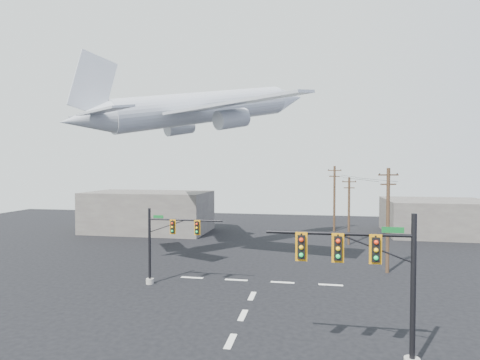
% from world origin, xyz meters
% --- Properties ---
extents(ground, '(120.00, 120.00, 0.00)m').
position_xyz_m(ground, '(0.00, 0.00, 0.00)').
color(ground, black).
rests_on(ground, ground).
extents(lane_markings, '(14.00, 21.20, 0.01)m').
position_xyz_m(lane_markings, '(0.00, 5.33, 0.01)').
color(lane_markings, silver).
rests_on(lane_markings, ground).
extents(signal_mast_near, '(7.52, 0.84, 7.61)m').
position_xyz_m(signal_mast_near, '(7.52, -1.49, 4.31)').
color(signal_mast_near, gray).
rests_on(signal_mast_near, ground).
extents(signal_mast_far, '(6.60, 0.70, 6.37)m').
position_xyz_m(signal_mast_far, '(-7.54, 9.53, 3.44)').
color(signal_mast_far, gray).
rests_on(signal_mast_far, ground).
extents(utility_pole_a, '(1.88, 0.74, 9.72)m').
position_xyz_m(utility_pole_a, '(11.31, 16.89, 5.08)').
color(utility_pole_a, '#4C3120').
rests_on(utility_pole_a, ground).
extents(utility_pole_b, '(1.72, 0.29, 8.49)m').
position_xyz_m(utility_pole_b, '(8.91, 29.91, 4.44)').
color(utility_pole_b, '#4C3120').
rests_on(utility_pole_b, ground).
extents(utility_pole_c, '(2.03, 0.37, 9.90)m').
position_xyz_m(utility_pole_c, '(7.62, 40.04, 5.18)').
color(utility_pole_c, '#4C3120').
rests_on(utility_pole_c, ground).
extents(power_lines, '(5.48, 23.16, 0.11)m').
position_xyz_m(power_lines, '(9.31, 28.44, 8.48)').
color(power_lines, black).
extents(airliner, '(24.64, 25.83, 8.34)m').
position_xyz_m(airliner, '(-7.16, 20.41, 16.15)').
color(airliner, '#ACB0B9').
extents(building_left, '(18.00, 10.00, 6.00)m').
position_xyz_m(building_left, '(-20.00, 35.00, 3.00)').
color(building_left, '#656059').
rests_on(building_left, ground).
extents(building_right, '(14.00, 12.00, 5.00)m').
position_xyz_m(building_right, '(22.00, 40.00, 2.50)').
color(building_right, '#656059').
rests_on(building_right, ground).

